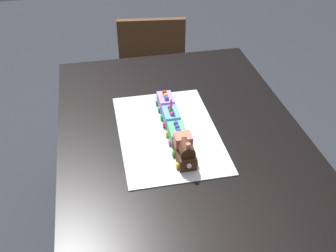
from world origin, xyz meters
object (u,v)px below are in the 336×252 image
(dining_table, at_px, (180,151))
(cake_car_hopper_mint_green, at_px, (177,134))
(cake_locomotive, at_px, (185,151))
(cake_car_tanker_sky_blue, at_px, (171,117))
(cake_car_flatbed_lavender, at_px, (166,102))
(birthday_candle, at_px, (171,104))
(chair, at_px, (152,69))

(dining_table, bearing_deg, cake_car_hopper_mint_green, 152.41)
(cake_locomotive, height_order, cake_car_hopper_mint_green, cake_locomotive)
(dining_table, xyz_separation_m, cake_car_tanker_sky_blue, (0.06, 0.03, 0.14))
(cake_locomotive, height_order, cake_car_flatbed_lavender, cake_locomotive)
(cake_locomotive, distance_m, cake_car_flatbed_lavender, 0.37)
(cake_car_hopper_mint_green, height_order, cake_car_tanker_sky_blue, same)
(cake_car_flatbed_lavender, xyz_separation_m, birthday_candle, (-0.12, -0.00, 0.07))
(cake_locomotive, relative_size, cake_car_tanker_sky_blue, 1.40)
(dining_table, xyz_separation_m, cake_locomotive, (-0.18, 0.03, 0.16))
(birthday_candle, bearing_deg, dining_table, -154.76)
(dining_table, bearing_deg, birthday_candle, 25.24)
(cake_car_tanker_sky_blue, height_order, cake_car_flatbed_lavender, same)
(cake_locomotive, relative_size, birthday_candle, 2.78)
(birthday_candle, bearing_deg, cake_car_flatbed_lavender, 0.00)
(cake_car_tanker_sky_blue, bearing_deg, cake_car_hopper_mint_green, 180.00)
(cake_car_tanker_sky_blue, height_order, birthday_candle, birthday_candle)
(chair, relative_size, cake_car_tanker_sky_blue, 8.60)
(dining_table, relative_size, cake_car_flatbed_lavender, 14.00)
(cake_locomotive, bearing_deg, dining_table, -8.85)
(cake_car_hopper_mint_green, bearing_deg, cake_locomotive, -180.00)
(cake_car_flatbed_lavender, relative_size, birthday_candle, 1.99)
(chair, relative_size, birthday_candle, 17.10)
(chair, height_order, cake_car_hopper_mint_green, chair)
(cake_car_tanker_sky_blue, bearing_deg, birthday_candle, -180.00)
(dining_table, relative_size, cake_locomotive, 10.00)
(chair, bearing_deg, dining_table, 94.18)
(cake_locomotive, distance_m, birthday_candle, 0.25)
(dining_table, bearing_deg, cake_car_flatbed_lavender, 8.96)
(cake_locomotive, distance_m, cake_car_tanker_sky_blue, 0.25)
(cake_car_hopper_mint_green, xyz_separation_m, birthday_candle, (0.12, -0.00, 0.07))
(cake_locomotive, bearing_deg, birthday_candle, 0.00)
(dining_table, distance_m, cake_car_tanker_sky_blue, 0.16)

